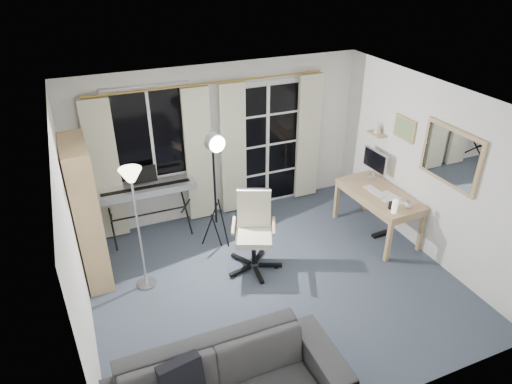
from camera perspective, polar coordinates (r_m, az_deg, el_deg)
floor at (r=6.07m, az=2.31°, el=-11.26°), size 4.50×4.00×0.02m
window at (r=6.67m, az=-13.02°, el=7.06°), size 1.20×0.08×1.40m
french_door at (r=7.33m, az=1.31°, el=5.82°), size 1.32×0.09×2.11m
curtains at (r=6.94m, az=-5.11°, el=4.92°), size 3.60×0.07×2.13m
bookshelf at (r=6.03m, az=-20.64°, el=-3.09°), size 0.32×0.88×1.89m
torchiere_lamp at (r=5.44m, az=-15.07°, el=-0.28°), size 0.30×0.30×1.66m
keyboard_piano at (r=6.70m, az=-13.56°, el=0.21°), size 1.41×0.69×1.02m
studio_light at (r=5.97m, az=-5.14°, el=4.42°), size 0.37×0.38×1.80m
office_chair at (r=6.02m, az=-0.27°, el=-3.98°), size 0.74×0.76×1.07m
desk at (r=6.89m, az=15.14°, el=-0.68°), size 0.72×1.34×0.70m
monitor at (r=7.15m, az=14.65°, el=3.73°), size 0.17×0.51×0.44m
desk_clutter at (r=6.74m, az=15.81°, el=-2.12°), size 0.39×0.81×0.89m
mug at (r=6.55m, az=18.56°, el=-1.40°), size 0.12×0.10×0.12m
wall_mirror at (r=6.18m, az=23.17°, el=4.09°), size 0.04×0.94×0.74m
framed_print at (r=6.76m, az=18.10°, el=7.55°), size 0.03×0.42×0.32m
wall_shelf at (r=7.14m, az=14.94°, el=7.48°), size 0.16×0.30×0.18m
sofa at (r=4.41m, az=-4.37°, el=-22.77°), size 2.31×0.69×0.90m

